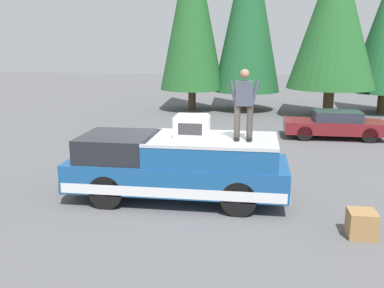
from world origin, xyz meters
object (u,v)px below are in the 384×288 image
parked_car_maroon (335,124)px  pickup_truck (178,166)px  person_on_truck_bed (244,103)px  wooden_crate (362,224)px  compressor_unit (192,126)px

parked_car_maroon → pickup_truck: bearing=147.3°
person_on_truck_bed → parked_car_maroon: person_on_truck_bed is taller
wooden_crate → person_on_truck_bed: bearing=60.6°
compressor_unit → person_on_truck_bed: (-0.19, -1.26, 0.62)m
compressor_unit → parked_car_maroon: size_ratio=0.20×
pickup_truck → wooden_crate: 4.50m
compressor_unit → wooden_crate: bearing=-113.1°
pickup_truck → compressor_unit: size_ratio=6.60×
pickup_truck → person_on_truck_bed: 2.35m
compressor_unit → person_on_truck_bed: size_ratio=0.50×
pickup_truck → compressor_unit: bearing=-91.1°
compressor_unit → person_on_truck_bed: 1.42m
compressor_unit → parked_car_maroon: compressor_unit is taller
person_on_truck_bed → parked_car_maroon: size_ratio=0.41×
person_on_truck_bed → parked_car_maroon: 9.31m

